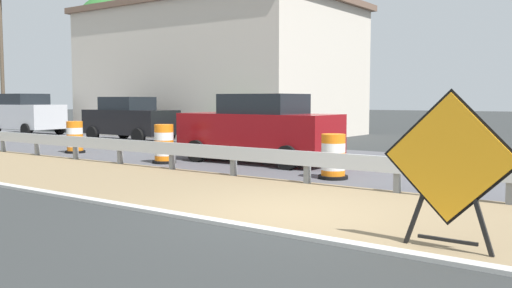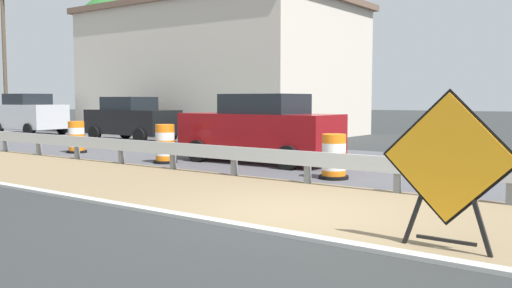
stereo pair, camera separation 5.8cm
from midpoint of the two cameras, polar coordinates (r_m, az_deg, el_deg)
The scene contains 17 objects.
ground_plane at distance 8.91m, azimuth 3.58°, elevation -7.15°, with size 160.00×160.00×0.00m, color #2B2D2D.
median_dirt_strip at distance 9.65m, azimuth 6.40°, elevation -6.22°, with size 4.17×120.00×0.01m, color #7F6B4C.
far_lane_asphalt at distance 14.95m, azimuth 17.46°, elevation -2.53°, with size 7.49×120.00×0.00m, color #4C4C51.
curb_near_edge at distance 7.86m, azimuth -1.54°, elevation -8.71°, with size 0.20×120.00×0.11m, color #ADADA8.
guardrail_median at distance 11.83m, azimuth 5.07°, elevation -1.67°, with size 0.18×59.05×0.71m.
warning_sign_diamond at distance 6.94m, azimuth 19.27°, elevation -1.97°, with size 0.06×1.65×1.96m.
traffic_barrel_nearest at distance 12.65m, azimuth 7.93°, elevation -1.53°, with size 0.69×0.69×1.03m.
traffic_barrel_close at distance 15.81m, azimuth -9.67°, elevation -0.17°, with size 0.68×0.68×1.11m.
traffic_barrel_mid at distance 19.58m, azimuth -18.45°, elevation 0.53°, with size 0.67×0.67×1.08m.
car_trailing_near_lane at distance 24.38m, azimuth -13.11°, elevation 2.55°, with size 1.97×4.40×1.92m.
car_lead_far_lane at distance 15.67m, azimuth 0.20°, elevation 1.64°, with size 2.02×4.74×1.97m.
car_distant_a at distance 30.75m, azimuth -22.82°, elevation 2.89°, with size 2.22×4.08×2.10m.
roadside_shop_near at distance 28.87m, azimuth -3.94°, elevation 7.63°, with size 8.87×13.67×6.59m.
utility_pole_near at distance 25.05m, azimuth -3.04°, elevation 9.64°, with size 0.24×1.80×7.66m.
utility_pole_mid at distance 39.15m, azimuth -25.04°, elevation 8.21°, with size 0.24×1.80×8.72m.
bush_roadside at distance 22.95m, azimuth -1.41°, elevation 1.97°, with size 3.47×3.47×1.47m, color #1E4C23.
tree_roadside at distance 34.26m, azimuth -14.65°, elevation 11.53°, with size 4.45×4.45×8.02m.
Camera 1 is at (-7.40, -4.62, 1.83)m, focal length 38.35 mm.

